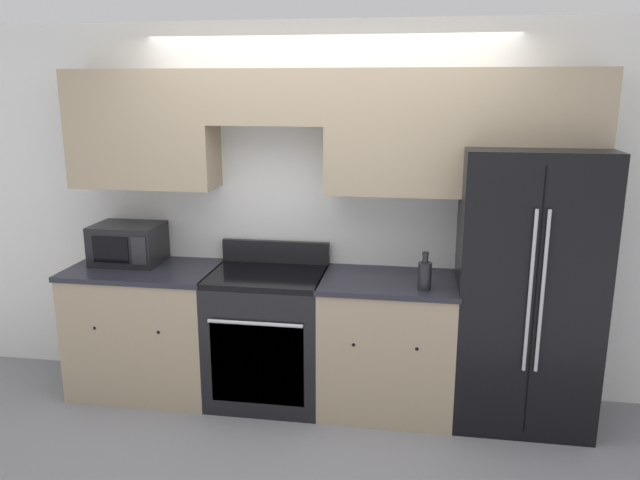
{
  "coord_description": "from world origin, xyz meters",
  "views": [
    {
      "loc": [
        0.64,
        -3.65,
        2.17
      ],
      "look_at": [
        0.0,
        0.31,
        1.18
      ],
      "focal_mm": 35.0,
      "sensor_mm": 36.0,
      "label": 1
    }
  ],
  "objects_px": {
    "oven_range": "(268,336)",
    "bottle": "(425,275)",
    "refrigerator": "(525,287)",
    "microwave": "(128,244)"
  },
  "relations": [
    {
      "from": "refrigerator",
      "to": "bottle",
      "type": "height_order",
      "value": "refrigerator"
    },
    {
      "from": "microwave",
      "to": "oven_range",
      "type": "bearing_deg",
      "value": -5.75
    },
    {
      "from": "refrigerator",
      "to": "microwave",
      "type": "bearing_deg",
      "value": 178.73
    },
    {
      "from": "microwave",
      "to": "bottle",
      "type": "bearing_deg",
      "value": -7.62
    },
    {
      "from": "refrigerator",
      "to": "microwave",
      "type": "height_order",
      "value": "refrigerator"
    },
    {
      "from": "refrigerator",
      "to": "bottle",
      "type": "relative_size",
      "value": 7.42
    },
    {
      "from": "refrigerator",
      "to": "oven_range",
      "type": "bearing_deg",
      "value": -178.52
    },
    {
      "from": "oven_range",
      "to": "microwave",
      "type": "bearing_deg",
      "value": 174.25
    },
    {
      "from": "refrigerator",
      "to": "microwave",
      "type": "relative_size",
      "value": 3.81
    },
    {
      "from": "oven_range",
      "to": "bottle",
      "type": "height_order",
      "value": "bottle"
    }
  ]
}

